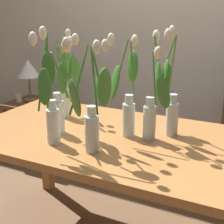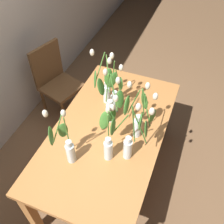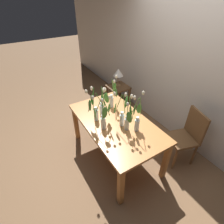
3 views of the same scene
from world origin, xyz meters
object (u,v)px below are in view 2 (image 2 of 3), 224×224
object	(u,v)px
dining_table	(109,137)
tulip_vase_4	(139,118)
tulip_vase_0	(115,95)
tulip_vase_1	(66,145)
tulip_vase_6	(106,88)
tulip_vase_3	(108,139)
dining_chair	(55,79)
tulip_vase_5	(110,105)
tulip_vase_2	(130,138)

from	to	relation	value
dining_table	tulip_vase_4	distance (m)	0.38
dining_table	tulip_vase_0	world-z (taller)	tulip_vase_0
tulip_vase_0	tulip_vase_1	size ratio (longest dim) A/B	1.05
tulip_vase_1	dining_table	bearing A→B (deg)	-25.21
tulip_vase_0	tulip_vase_6	bearing A→B (deg)	65.10
tulip_vase_1	tulip_vase_0	bearing A→B (deg)	-12.10
tulip_vase_3	dining_chair	xyz separation A→B (m)	(0.86, 1.01, -0.41)
tulip_vase_5	dining_chair	distance (m)	1.12
tulip_vase_5	dining_chair	xyz separation A→B (m)	(0.53, 0.90, -0.40)
tulip_vase_3	tulip_vase_4	distance (m)	0.31
tulip_vase_3	tulip_vase_5	world-z (taller)	tulip_vase_5
tulip_vase_1	tulip_vase_3	world-z (taller)	tulip_vase_3
tulip_vase_0	dining_table	bearing A→B (deg)	-170.10
dining_chair	dining_table	bearing A→B (deg)	-124.50
tulip_vase_5	tulip_vase_6	size ratio (longest dim) A/B	0.95
tulip_vase_1	dining_chair	xyz separation A→B (m)	(1.01, 0.74, -0.39)
tulip_vase_1	tulip_vase_2	xyz separation A→B (m)	(0.20, -0.41, 0.04)
tulip_vase_4	dining_chair	world-z (taller)	tulip_vase_4
tulip_vase_4	dining_chair	size ratio (longest dim) A/B	0.59
tulip_vase_3	tulip_vase_5	bearing A→B (deg)	19.29
tulip_vase_1	tulip_vase_2	size ratio (longest dim) A/B	0.92
tulip_vase_3	tulip_vase_4	xyz separation A→B (m)	(0.27, -0.15, 0.02)
tulip_vase_6	tulip_vase_5	bearing A→B (deg)	-147.90
tulip_vase_0	tulip_vase_6	xyz separation A→B (m)	(0.05, 0.10, 0.01)
tulip_vase_3	tulip_vase_5	distance (m)	0.35
tulip_vase_5	tulip_vase_6	world-z (taller)	tulip_vase_6
tulip_vase_5	tulip_vase_0	bearing A→B (deg)	6.77
tulip_vase_4	dining_chair	xyz separation A→B (m)	(0.59, 1.16, -0.42)
tulip_vase_2	tulip_vase_4	bearing A→B (deg)	-0.11
tulip_vase_4	tulip_vase_5	distance (m)	0.27
dining_table	tulip_vase_1	size ratio (longest dim) A/B	2.96
tulip_vase_0	dining_chair	xyz separation A→B (m)	(0.39, 0.88, -0.39)
tulip_vase_1	tulip_vase_6	xyz separation A→B (m)	(0.67, -0.03, 0.01)
tulip_vase_5	dining_chair	world-z (taller)	tulip_vase_5
tulip_vase_0	tulip_vase_4	size ratio (longest dim) A/B	1.04
dining_table	tulip_vase_5	world-z (taller)	tulip_vase_5
dining_table	tulip_vase_6	distance (m)	0.43
tulip_vase_3	tulip_vase_6	world-z (taller)	tulip_vase_6
tulip_vase_0	tulip_vase_5	size ratio (longest dim) A/B	1.04
tulip_vase_0	tulip_vase_4	bearing A→B (deg)	-125.85
dining_table	dining_chair	world-z (taller)	dining_chair
tulip_vase_1	tulip_vase_5	world-z (taller)	tulip_vase_5
tulip_vase_0	tulip_vase_6	size ratio (longest dim) A/B	0.99
dining_table	tulip_vase_0	xyz separation A→B (m)	(0.25, 0.04, 0.27)
tulip_vase_1	tulip_vase_5	xyz separation A→B (m)	(0.48, -0.15, 0.01)
tulip_vase_3	tulip_vase_5	size ratio (longest dim) A/B	0.99
dining_table	dining_chair	size ratio (longest dim) A/B	1.72
tulip_vase_1	tulip_vase_6	size ratio (longest dim) A/B	0.94
dining_table	tulip_vase_3	world-z (taller)	tulip_vase_3
tulip_vase_1	tulip_vase_5	size ratio (longest dim) A/B	0.98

